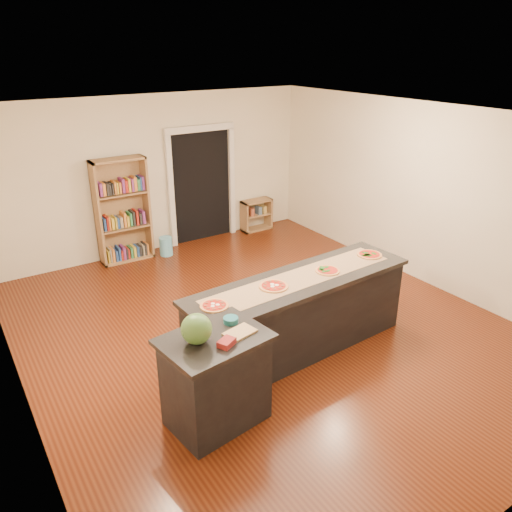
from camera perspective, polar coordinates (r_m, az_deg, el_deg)
room at (r=6.27m, az=1.00°, el=2.75°), size 6.00×7.00×2.80m
doorway at (r=9.62m, az=-6.26°, el=8.72°), size 1.40×0.09×2.21m
kitchen_island at (r=6.23m, az=4.99°, el=-6.68°), size 3.00×0.81×0.99m
side_counter at (r=5.13m, az=-4.61°, el=-13.91°), size 1.01×0.74×1.00m
bookshelf at (r=8.95m, az=-14.98°, el=5.01°), size 0.91×0.32×1.82m
low_shelf at (r=10.30m, az=0.06°, el=4.73°), size 0.64×0.27×0.64m
waste_bin at (r=9.23m, az=-10.24°, el=1.11°), size 0.24×0.24×0.34m
kraft_paper at (r=6.01m, az=5.06°, el=-2.54°), size 2.63×0.60×0.00m
watermelon at (r=4.71m, az=-6.82°, el=-8.28°), size 0.29×0.29×0.29m
cutting_board at (r=4.89m, az=-1.85°, el=-8.72°), size 0.33×0.26×0.02m
package_red at (r=4.71m, az=-3.38°, el=-9.85°), size 0.20×0.18×0.06m
package_teal at (r=5.05m, az=-2.90°, el=-7.33°), size 0.15×0.15×0.06m
pizza_a at (r=5.38m, az=-4.79°, el=-5.67°), size 0.29×0.29×0.02m
pizza_b at (r=5.77m, az=2.03°, el=-3.45°), size 0.34×0.34×0.02m
pizza_c at (r=6.21m, az=8.18°, el=-1.66°), size 0.30×0.30×0.02m
pizza_d at (r=6.78m, az=12.84°, el=0.16°), size 0.34×0.34×0.02m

